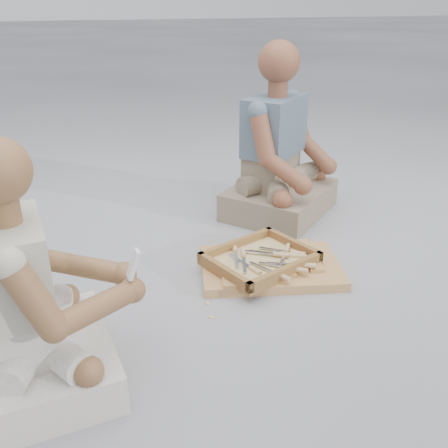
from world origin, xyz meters
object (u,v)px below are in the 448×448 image
object	(u,v)px
companion	(279,160)
craftsman	(35,308)
carved_panel	(270,267)
tool_tray	(260,260)

from	to	relation	value
companion	craftsman	bearing A→B (deg)	-1.58
carved_panel	tool_tray	world-z (taller)	tool_tray
craftsman	tool_tray	bearing A→B (deg)	109.46
carved_panel	craftsman	bearing A→B (deg)	-157.08
carved_panel	tool_tray	xyz separation A→B (m)	(-0.05, 0.01, 0.04)
carved_panel	craftsman	distance (m)	1.10
carved_panel	companion	size ratio (longest dim) A/B	0.66
tool_tray	companion	distance (m)	0.77
tool_tray	craftsman	bearing A→B (deg)	-155.54
carved_panel	companion	xyz separation A→B (m)	(0.32, 0.63, 0.30)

